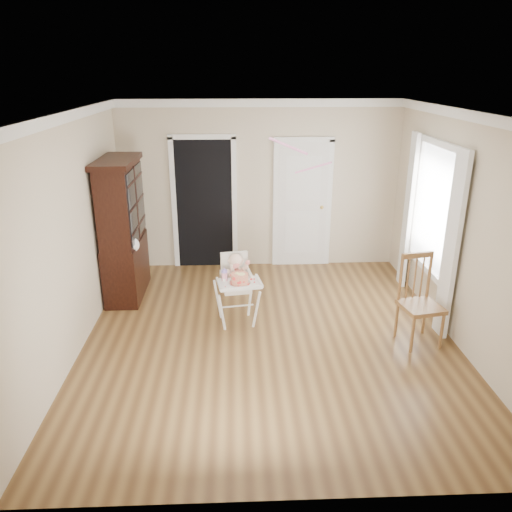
{
  "coord_description": "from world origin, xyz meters",
  "views": [
    {
      "loc": [
        -0.39,
        -5.43,
        3.12
      ],
      "look_at": [
        -0.15,
        0.31,
        0.96
      ],
      "focal_mm": 35.0,
      "sensor_mm": 36.0,
      "label": 1
    }
  ],
  "objects_px": {
    "cake": "(240,278)",
    "sippy_cup": "(224,275)",
    "high_chair": "(236,281)",
    "dining_chair": "(420,303)",
    "china_cabinet": "(123,229)"
  },
  "relations": [
    {
      "from": "sippy_cup",
      "to": "china_cabinet",
      "type": "bearing_deg",
      "value": 142.72
    },
    {
      "from": "dining_chair",
      "to": "cake",
      "type": "bearing_deg",
      "value": 160.1
    },
    {
      "from": "cake",
      "to": "sippy_cup",
      "type": "bearing_deg",
      "value": 155.23
    },
    {
      "from": "china_cabinet",
      "to": "cake",
      "type": "bearing_deg",
      "value": -36.01
    },
    {
      "from": "cake",
      "to": "sippy_cup",
      "type": "height_order",
      "value": "sippy_cup"
    },
    {
      "from": "high_chair",
      "to": "dining_chair",
      "type": "height_order",
      "value": "dining_chair"
    },
    {
      "from": "high_chair",
      "to": "sippy_cup",
      "type": "relative_size",
      "value": 5.25
    },
    {
      "from": "china_cabinet",
      "to": "dining_chair",
      "type": "distance_m",
      "value": 4.09
    },
    {
      "from": "cake",
      "to": "china_cabinet",
      "type": "bearing_deg",
      "value": 143.99
    },
    {
      "from": "china_cabinet",
      "to": "dining_chair",
      "type": "bearing_deg",
      "value": -22.05
    },
    {
      "from": "high_chair",
      "to": "dining_chair",
      "type": "distance_m",
      "value": 2.25
    },
    {
      "from": "high_chair",
      "to": "china_cabinet",
      "type": "height_order",
      "value": "china_cabinet"
    },
    {
      "from": "sippy_cup",
      "to": "dining_chair",
      "type": "bearing_deg",
      "value": -10.43
    },
    {
      "from": "cake",
      "to": "china_cabinet",
      "type": "height_order",
      "value": "china_cabinet"
    },
    {
      "from": "china_cabinet",
      "to": "dining_chair",
      "type": "height_order",
      "value": "china_cabinet"
    }
  ]
}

